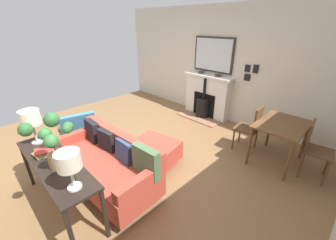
# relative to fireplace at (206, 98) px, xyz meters

# --- Properties ---
(ground_plane) EXTENTS (5.43, 6.15, 0.01)m
(ground_plane) POSITION_rel_fireplace_xyz_m (2.49, 0.06, -0.49)
(ground_plane) COLOR olive
(wall_left) EXTENTS (0.12, 6.15, 2.63)m
(wall_left) POSITION_rel_fireplace_xyz_m (-0.23, 0.06, 0.83)
(wall_left) COLOR beige
(wall_left) RESTS_ON ground
(fireplace) EXTENTS (0.66, 1.28, 1.08)m
(fireplace) POSITION_rel_fireplace_xyz_m (0.00, 0.00, 0.00)
(fireplace) COLOR #93664C
(fireplace) RESTS_ON ground
(mirror_over_mantel) EXTENTS (0.04, 1.07, 0.81)m
(mirror_over_mantel) POSITION_rel_fireplace_xyz_m (-0.14, 0.00, 1.06)
(mirror_over_mantel) COLOR #2D2823
(mantel_bowl_near) EXTENTS (0.14, 0.14, 0.05)m
(mantel_bowl_near) POSITION_rel_fireplace_xyz_m (-0.05, -0.25, 0.62)
(mantel_bowl_near) COLOR #47382D
(mantel_bowl_near) RESTS_ON fireplace
(mantel_bowl_far) EXTENTS (0.16, 0.16, 0.04)m
(mantel_bowl_far) POSITION_rel_fireplace_xyz_m (-0.05, 0.25, 0.62)
(mantel_bowl_far) COLOR #47382D
(mantel_bowl_far) RESTS_ON fireplace
(sofa) EXTENTS (0.86, 1.79, 0.83)m
(sofa) POSITION_rel_fireplace_xyz_m (3.13, 0.48, -0.13)
(sofa) COLOR #B2B2B7
(sofa) RESTS_ON ground
(ottoman) EXTENTS (0.68, 0.83, 0.41)m
(ottoman) POSITION_rel_fireplace_xyz_m (2.27, 0.60, -0.23)
(ottoman) COLOR #B2B2B7
(ottoman) RESTS_ON ground
(armchair_accent) EXTENTS (0.78, 0.72, 0.75)m
(armchair_accent) POSITION_rel_fireplace_xyz_m (2.98, -0.86, -0.06)
(armchair_accent) COLOR brown
(armchair_accent) RESTS_ON ground
(console_table) EXTENTS (0.42, 1.63, 0.74)m
(console_table) POSITION_rel_fireplace_xyz_m (3.80, 0.48, 0.17)
(console_table) COLOR black
(console_table) RESTS_ON ground
(table_lamp_near_end) EXTENTS (0.25, 0.25, 0.48)m
(table_lamp_near_end) POSITION_rel_fireplace_xyz_m (3.80, -0.13, 0.62)
(table_lamp_near_end) COLOR #B2B2B7
(table_lamp_near_end) RESTS_ON console_table
(table_lamp_far_end) EXTENTS (0.23, 0.23, 0.42)m
(table_lamp_far_end) POSITION_rel_fireplace_xyz_m (3.80, 1.09, 0.57)
(table_lamp_far_end) COLOR white
(table_lamp_far_end) RESTS_ON console_table
(potted_plant) EXTENTS (0.53, 0.53, 0.63)m
(potted_plant) POSITION_rel_fireplace_xyz_m (3.77, 0.59, 0.60)
(potted_plant) COLOR #99704C
(potted_plant) RESTS_ON console_table
(book_stack) EXTENTS (0.30, 0.23, 0.07)m
(book_stack) POSITION_rel_fireplace_xyz_m (3.81, 0.25, 0.29)
(book_stack) COLOR beige
(book_stack) RESTS_ON console_table
(dining_table) EXTENTS (0.95, 0.71, 0.74)m
(dining_table) POSITION_rel_fireplace_xyz_m (0.79, 2.05, 0.15)
(dining_table) COLOR brown
(dining_table) RESTS_ON ground
(dining_chair_near_fireplace) EXTENTS (0.44, 0.44, 0.90)m
(dining_chair_near_fireplace) POSITION_rel_fireplace_xyz_m (0.78, 1.56, 0.05)
(dining_chair_near_fireplace) COLOR brown
(dining_chair_near_fireplace) RESTS_ON ground
(dining_chair_by_back_wall) EXTENTS (0.44, 0.44, 0.91)m
(dining_chair_by_back_wall) POSITION_rel_fireplace_xyz_m (0.80, 2.54, 0.06)
(dining_chair_by_back_wall) COLOR brown
(dining_chair_by_back_wall) RESTS_ON ground
(photo_gallery_row) EXTENTS (0.02, 0.29, 0.37)m
(photo_gallery_row) POSITION_rel_fireplace_xyz_m (-0.15, 0.96, 0.80)
(photo_gallery_row) COLOR black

